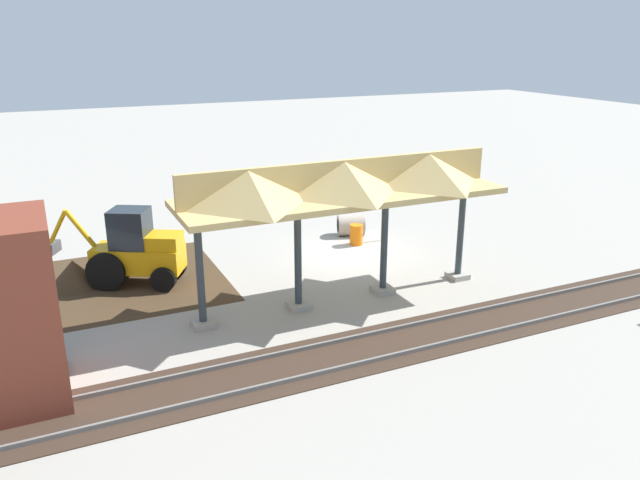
{
  "coord_description": "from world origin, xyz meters",
  "views": [
    {
      "loc": [
        11.52,
        21.92,
        8.76
      ],
      "look_at": [
        2.53,
        2.35,
        1.6
      ],
      "focal_mm": 35.0,
      "sensor_mm": 36.0,
      "label": 1
    }
  ],
  "objects_px": {
    "concrete_pipe": "(351,225)",
    "backhoe": "(134,251)",
    "stop_sign": "(386,206)",
    "traffic_barrel": "(356,235)"
  },
  "relations": [
    {
      "from": "concrete_pipe",
      "to": "traffic_barrel",
      "type": "height_order",
      "value": "concrete_pipe"
    },
    {
      "from": "backhoe",
      "to": "concrete_pipe",
      "type": "distance_m",
      "value": 10.01
    },
    {
      "from": "stop_sign",
      "to": "backhoe",
      "type": "height_order",
      "value": "backhoe"
    },
    {
      "from": "concrete_pipe",
      "to": "traffic_barrel",
      "type": "xyz_separation_m",
      "value": [
        0.39,
        1.27,
        -0.03
      ]
    },
    {
      "from": "backhoe",
      "to": "traffic_barrel",
      "type": "bearing_deg",
      "value": -176.79
    },
    {
      "from": "concrete_pipe",
      "to": "stop_sign",
      "type": "bearing_deg",
      "value": 129.78
    },
    {
      "from": "stop_sign",
      "to": "backhoe",
      "type": "distance_m",
      "value": 10.87
    },
    {
      "from": "backhoe",
      "to": "traffic_barrel",
      "type": "distance_m",
      "value": 9.47
    },
    {
      "from": "concrete_pipe",
      "to": "backhoe",
      "type": "bearing_deg",
      "value": 10.38
    },
    {
      "from": "backhoe",
      "to": "traffic_barrel",
      "type": "height_order",
      "value": "backhoe"
    }
  ]
}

